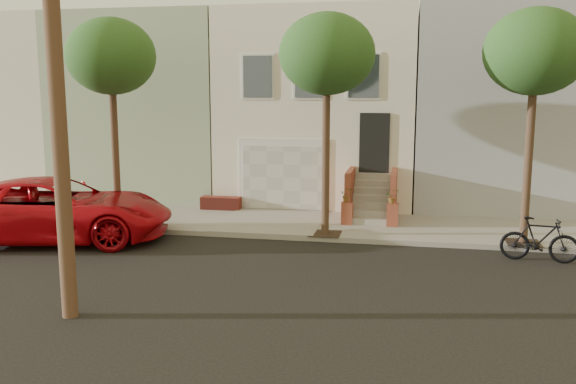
# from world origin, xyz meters

# --- Properties ---
(ground) EXTENTS (90.00, 90.00, 0.00)m
(ground) POSITION_xyz_m (0.00, 0.00, 0.00)
(ground) COLOR black
(ground) RESTS_ON ground
(sidewalk) EXTENTS (40.00, 3.70, 0.15)m
(sidewalk) POSITION_xyz_m (0.00, 5.35, 0.07)
(sidewalk) COLOR gray
(sidewalk) RESTS_ON ground
(house_row) EXTENTS (33.10, 11.70, 7.00)m
(house_row) POSITION_xyz_m (0.00, 11.19, 3.64)
(house_row) COLOR beige
(house_row) RESTS_ON sidewalk
(tree_left) EXTENTS (2.70, 2.57, 6.30)m
(tree_left) POSITION_xyz_m (-5.50, 3.90, 5.26)
(tree_left) COLOR #2D2116
(tree_left) RESTS_ON sidewalk
(tree_mid) EXTENTS (2.70, 2.57, 6.30)m
(tree_mid) POSITION_xyz_m (1.00, 3.90, 5.26)
(tree_mid) COLOR #2D2116
(tree_mid) RESTS_ON sidewalk
(tree_right) EXTENTS (2.70, 2.57, 6.30)m
(tree_right) POSITION_xyz_m (6.50, 3.90, 5.26)
(tree_right) COLOR #2D2116
(tree_right) RESTS_ON sidewalk
(pickup_truck) EXTENTS (7.09, 4.48, 1.82)m
(pickup_truck) POSITION_xyz_m (-6.59, 2.21, 0.91)
(pickup_truck) COLOR #BC0914
(pickup_truck) RESTS_ON ground
(motorcycle) EXTENTS (1.96, 0.79, 1.15)m
(motorcycle) POSITION_xyz_m (6.65, 2.56, 0.57)
(motorcycle) COLOR black
(motorcycle) RESTS_ON ground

